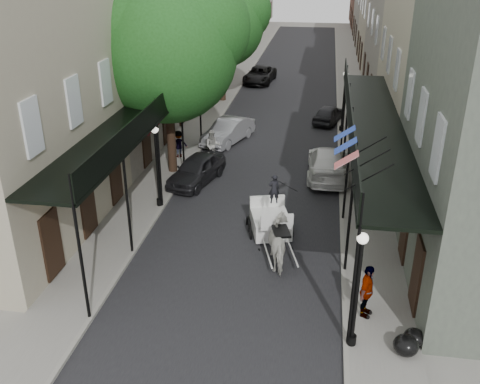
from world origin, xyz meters
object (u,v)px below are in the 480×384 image
at_px(tree_near, 175,44).
at_px(pedestrian_sidewalk_right, 367,291).
at_px(pedestrian_sidewalk_left, 179,144).
at_px(car_right_far, 329,114).
at_px(lamppost_right_near, 357,289).
at_px(lamppost_left, 157,165).
at_px(carriage, 269,205).
at_px(horse, 281,243).
at_px(pedestrian_walking, 213,146).
at_px(tree_far, 227,21).
at_px(lamppost_right_far, 344,100).
at_px(car_left_far, 260,75).
at_px(car_left_near, 197,169).
at_px(car_right_near, 328,163).
at_px(car_left_mid, 228,131).

height_order(tree_near, pedestrian_sidewalk_right, tree_near).
distance_m(pedestrian_sidewalk_left, car_right_far, 11.31).
xyz_separation_m(lamppost_right_near, pedestrian_sidewalk_left, (-8.89, 13.97, -1.19)).
relative_size(lamppost_right_near, car_right_far, 1.07).
bearing_deg(pedestrian_sidewalk_right, lamppost_left, 73.29).
xyz_separation_m(lamppost_right_near, carriage, (-3.16, 6.78, -0.93)).
xyz_separation_m(horse, pedestrian_walking, (-4.56, 9.73, 0.02)).
relative_size(tree_far, horse, 4.24).
xyz_separation_m(lamppost_left, carriage, (5.04, -1.22, -0.93)).
height_order(lamppost_right_far, car_right_far, lamppost_right_far).
relative_size(horse, pedestrian_walking, 1.16).
distance_m(lamppost_right_near, pedestrian_sidewalk_right, 1.82).
xyz_separation_m(lamppost_left, car_right_far, (7.38, 13.89, -1.46)).
xyz_separation_m(pedestrian_sidewalk_left, car_left_far, (2.19, 18.40, -0.20)).
bearing_deg(car_left_near, horse, -39.73).
xyz_separation_m(carriage, car_right_near, (2.35, 5.99, -0.39)).
relative_size(tree_near, car_right_far, 2.78).
relative_size(carriage, pedestrian_sidewalk_right, 1.60).
xyz_separation_m(horse, car_right_near, (1.63, 8.57, -0.14)).
bearing_deg(car_left_near, car_left_far, 103.89).
bearing_deg(car_right_near, pedestrian_walking, -11.09).
bearing_deg(lamppost_right_far, lamppost_right_near, -90.00).
distance_m(lamppost_right_far, pedestrian_sidewalk_right, 18.61).
bearing_deg(lamppost_left, lamppost_right_near, -44.29).
bearing_deg(car_left_mid, lamppost_right_far, 43.41).
bearing_deg(lamppost_right_far, pedestrian_walking, -139.06).
bearing_deg(pedestrian_sidewalk_right, tree_near, 59.65).
bearing_deg(car_right_far, pedestrian_walking, 69.08).
relative_size(lamppost_right_far, car_right_far, 1.07).
bearing_deg(car_left_mid, car_left_near, -75.18).
bearing_deg(car_left_near, lamppost_right_far, 66.57).
relative_size(car_left_mid, car_right_far, 1.22).
distance_m(lamppost_right_near, car_left_mid, 18.36).
distance_m(car_left_near, car_left_mid, 6.06).
distance_m(pedestrian_sidewalk_right, car_left_near, 12.26).
relative_size(pedestrian_sidewalk_right, car_right_near, 0.36).
relative_size(lamppost_left, pedestrian_sidewalk_left, 2.49).
xyz_separation_m(lamppost_left, horse, (5.76, -3.79, -1.19)).
height_order(carriage, pedestrian_walking, carriage).
distance_m(pedestrian_sidewalk_right, car_left_mid, 17.17).
bearing_deg(car_right_far, tree_far, -12.78).
height_order(car_left_near, car_left_far, car_left_near).
bearing_deg(car_left_mid, lamppost_right_near, -48.97).
bearing_deg(car_right_near, horse, 78.76).
height_order(tree_near, car_left_mid, tree_near).
height_order(lamppost_left, pedestrian_sidewalk_right, lamppost_left).
bearing_deg(car_left_near, lamppost_left, -93.19).
xyz_separation_m(car_left_near, car_right_far, (6.38, 10.89, -0.09)).
bearing_deg(tree_near, car_left_far, 85.48).
bearing_deg(car_right_far, carriage, 98.08).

